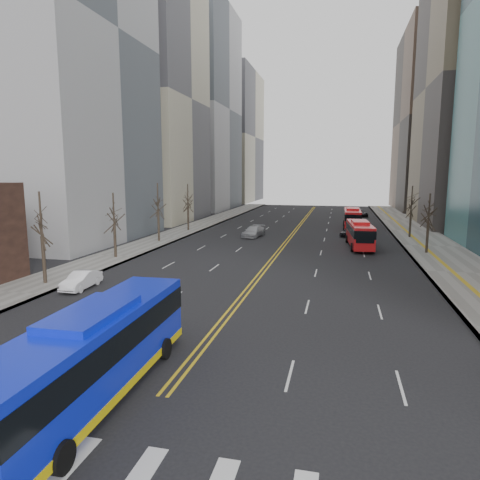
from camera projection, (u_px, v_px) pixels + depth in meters
The scene contains 12 objects.
sidewalk_right at pixel (432, 246), 51.40m from camera, with size 7.00×130.00×0.15m, color slate.
sidewalk_left at pixel (168, 237), 59.06m from camera, with size 5.00×130.00×0.15m, color slate.
centerline at pixel (295, 232), 64.97m from camera, with size 0.55×100.00×0.01m.
office_towers at pixel (306, 85), 74.26m from camera, with size 83.00×134.00×58.00m.
street_trees at pixel (209, 210), 46.17m from camera, with size 35.20×47.20×7.60m.
blue_bus at pixel (93, 352), 16.45m from camera, with size 3.12×12.64×3.65m.
red_bus_near at pixel (360, 232), 50.84m from camera, with size 3.10×10.15×3.20m.
red_bus_far at pixel (352, 217), 67.90m from camera, with size 2.71×10.57×3.37m.
car_white at pixel (81, 280), 32.67m from camera, with size 1.41×4.06×1.34m, color white.
car_dark_mid at pixel (349, 232), 59.95m from camera, with size 1.48×3.69×1.26m, color black.
car_silver at pixel (253, 231), 59.54m from camera, with size 2.09×5.15×1.49m, color #AFAFB5.
car_dark_far at pixel (359, 213), 87.50m from camera, with size 2.23×4.83×1.34m, color black.
Camera 1 is at (6.58, -9.60, 8.73)m, focal length 32.00 mm.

